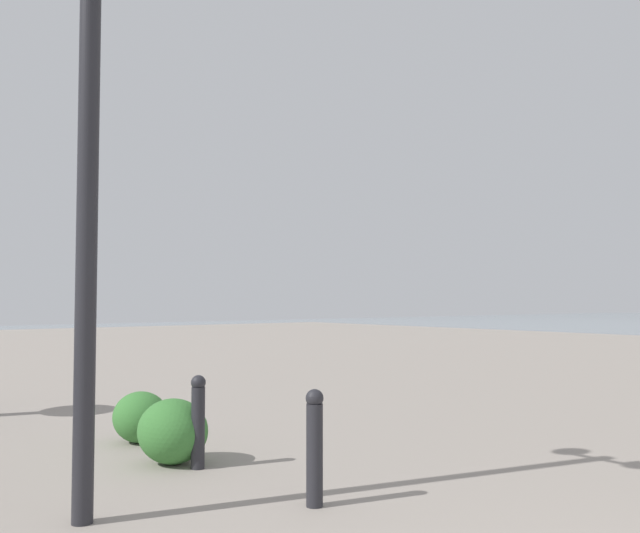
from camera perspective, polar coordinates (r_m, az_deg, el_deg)
The scene contains 5 objects.
lamppost at distance 5.07m, azimuth -18.48°, elevation 13.20°, with size 0.98×0.28×4.33m.
bollard_near at distance 5.10m, azimuth -0.45°, elevation -14.49°, with size 0.13×0.13×0.83m.
bollard_mid at distance 6.28m, azimuth -10.01°, elevation -12.32°, with size 0.13×0.13×0.81m.
shrub_low at distance 6.53m, azimuth -12.03°, elevation -13.12°, with size 0.68×0.61×0.58m.
shrub_round at distance 7.54m, azimuth -14.56°, elevation -11.91°, with size 0.61×0.55×0.52m.
Camera 1 is at (-0.32, 2.21, 1.47)m, focal length 38.87 mm.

